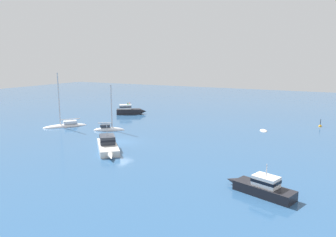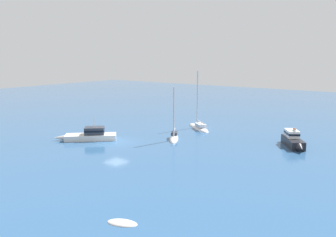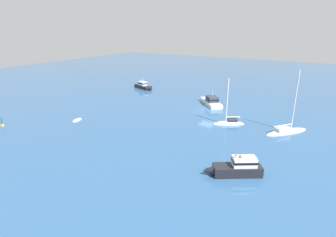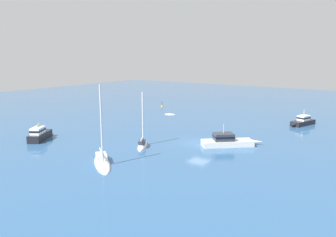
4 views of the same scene
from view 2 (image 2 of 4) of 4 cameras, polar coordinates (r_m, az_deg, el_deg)
ground_plane at (r=42.87m, az=-8.59°, el=-3.93°), size 160.00×160.00×0.00m
yacht at (r=50.65m, az=5.10°, el=-1.45°), size 6.15×5.24×8.77m
powerboat at (r=44.69m, az=-12.73°, el=-2.67°), size 6.72×6.32×2.78m
skiff at (r=23.07m, az=-7.58°, el=-16.80°), size 2.26×1.63×0.33m
sloop at (r=43.87m, az=0.99°, el=-3.20°), size 3.30×4.40×7.22m
cabin_cruiser at (r=42.97m, az=20.01°, el=-3.38°), size 4.11×5.38×2.24m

